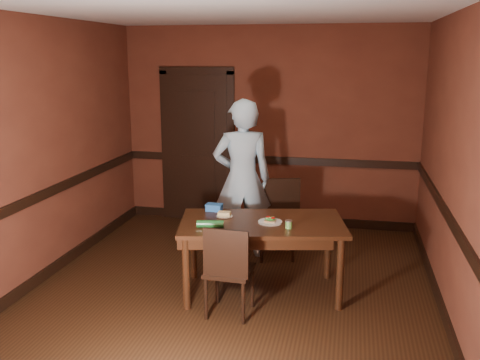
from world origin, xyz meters
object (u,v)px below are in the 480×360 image
at_px(dining_table, 262,257).
at_px(person, 242,179).
at_px(cheese_saucer, 224,215).
at_px(food_tub, 214,207).
at_px(chair_near, 230,269).
at_px(chair_far, 275,220).
at_px(sauce_jar, 289,224).
at_px(sandwich_plate, 270,221).

relative_size(dining_table, person, 0.86).
bearing_deg(cheese_saucer, food_tub, 129.68).
xyz_separation_m(cheese_saucer, food_tub, (-0.15, 0.18, 0.02)).
distance_m(chair_near, cheese_saucer, 0.68).
bearing_deg(dining_table, chair_far, 79.02).
height_order(person, cheese_saucer, person).
bearing_deg(chair_far, sauce_jar, -92.30).
distance_m(dining_table, sauce_jar, 0.52).
bearing_deg(chair_far, chair_near, -114.05).
bearing_deg(person, chair_near, 79.05).
height_order(sandwich_plate, cheese_saucer, sandwich_plate).
height_order(person, sandwich_plate, person).
bearing_deg(food_tub, dining_table, -23.11).
xyz_separation_m(dining_table, sandwich_plate, (0.08, -0.03, 0.39)).
bearing_deg(person, sauce_jar, 102.71).
relative_size(dining_table, food_tub, 9.11).
bearing_deg(person, sandwich_plate, 97.54).
bearing_deg(food_tub, chair_far, 56.02).
bearing_deg(sandwich_plate, cheese_saucer, 167.62).
bearing_deg(sauce_jar, food_tub, 153.08).
distance_m(dining_table, cheese_saucer, 0.56).
bearing_deg(cheese_saucer, chair_near, -72.30).
bearing_deg(sandwich_plate, sauce_jar, -33.74).
bearing_deg(chair_near, sauce_jar, -142.52).
height_order(chair_far, food_tub, chair_far).
relative_size(chair_far, food_tub, 5.21).
height_order(chair_far, sandwich_plate, chair_far).
relative_size(person, food_tub, 10.64).
distance_m(sauce_jar, cheese_saucer, 0.71).
bearing_deg(chair_far, cheese_saucer, -129.15).
relative_size(chair_near, person, 0.47).
bearing_deg(chair_far, dining_table, -105.75).
xyz_separation_m(chair_far, food_tub, (-0.54, -0.73, 0.32)).
height_order(sandwich_plate, food_tub, food_tub).
bearing_deg(food_tub, sandwich_plate, -22.17).
bearing_deg(sandwich_plate, chair_near, -122.29).
bearing_deg(food_tub, person, 80.59).
distance_m(chair_far, person, 0.61).
relative_size(sauce_jar, food_tub, 0.45).
xyz_separation_m(chair_far, person, (-0.39, -0.02, 0.47)).
relative_size(sandwich_plate, food_tub, 1.34).
relative_size(chair_far, chair_near, 1.05).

